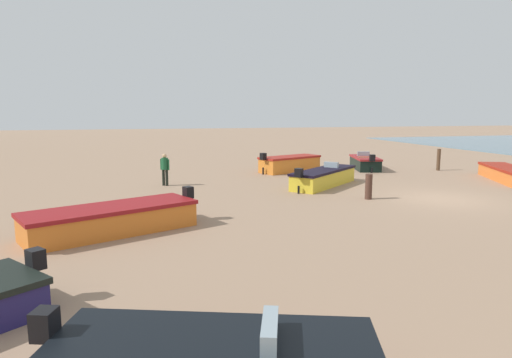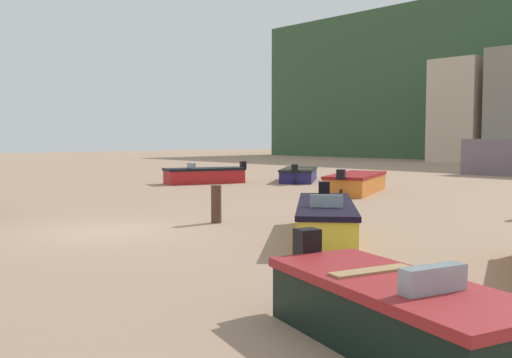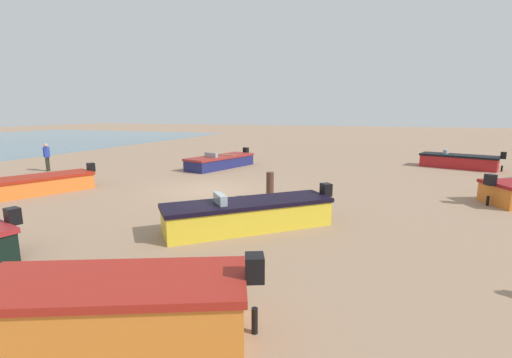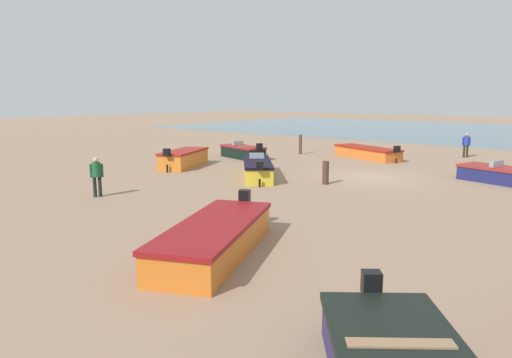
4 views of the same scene
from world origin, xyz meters
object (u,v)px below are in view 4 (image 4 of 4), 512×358
(boat_orange_0, at_px, (215,238))
(boat_orange_4, at_px, (184,158))
(mooring_post_mid_beach, at_px, (326,173))
(beach_walker_distant, at_px, (466,143))
(mooring_post_near_water, at_px, (300,144))
(boat_yellow_5, at_px, (257,169))
(boat_orange_1, at_px, (367,153))
(boat_black_6, at_px, (243,152))
(beach_walker_foreground, at_px, (97,173))

(boat_orange_0, relative_size, boat_orange_4, 1.27)
(boat_orange_4, xyz_separation_m, mooring_post_mid_beach, (-9.13, -0.43, 0.05))
(beach_walker_distant, bearing_deg, mooring_post_near_water, 179.21)
(boat_yellow_5, relative_size, beach_walker_distant, 2.85)
(boat_orange_1, relative_size, boat_yellow_5, 1.14)
(boat_black_6, height_order, mooring_post_mid_beach, boat_black_6)
(mooring_post_near_water, bearing_deg, boat_yellow_5, 111.48)
(boat_orange_4, bearing_deg, boat_orange_0, -62.37)
(boat_orange_4, bearing_deg, beach_walker_foreground, -89.27)
(boat_yellow_5, height_order, beach_walker_foreground, beach_walker_foreground)
(boat_yellow_5, height_order, mooring_post_near_water, mooring_post_near_water)
(beach_walker_foreground, bearing_deg, boat_orange_0, -64.95)
(beach_walker_distant, bearing_deg, mooring_post_mid_beach, -129.25)
(mooring_post_near_water, xyz_separation_m, beach_walker_distant, (-9.53, -5.43, 0.27))
(mooring_post_near_water, relative_size, beach_walker_foreground, 0.84)
(boat_yellow_5, bearing_deg, boat_orange_0, -97.63)
(mooring_post_mid_beach, bearing_deg, boat_orange_1, -74.77)
(mooring_post_near_water, bearing_deg, boat_orange_1, -169.57)
(boat_black_6, xyz_separation_m, mooring_post_mid_beach, (-9.03, 4.67, 0.12))
(beach_walker_foreground, bearing_deg, boat_orange_1, 28.93)
(boat_orange_4, distance_m, beach_walker_distant, 18.57)
(beach_walker_foreground, height_order, beach_walker_distant, same)
(boat_orange_0, height_order, mooring_post_near_water, mooring_post_near_water)
(boat_orange_0, distance_m, boat_orange_1, 20.71)
(boat_black_6, xyz_separation_m, mooring_post_near_water, (-1.71, -4.18, 0.26))
(boat_orange_0, relative_size, boat_black_6, 1.40)
(boat_orange_4, relative_size, beach_walker_distant, 2.62)
(boat_yellow_5, distance_m, beach_walker_distant, 15.90)
(beach_walker_foreground, bearing_deg, boat_yellow_5, 23.53)
(boat_black_6, height_order, beach_walker_distant, beach_walker_distant)
(beach_walker_foreground, relative_size, beach_walker_distant, 1.00)
(boat_orange_4, xyz_separation_m, mooring_post_near_water, (-1.81, -9.28, 0.19))
(boat_orange_1, xyz_separation_m, boat_yellow_5, (0.99, 10.21, 0.05))
(mooring_post_near_water, xyz_separation_m, beach_walker_foreground, (-1.60, 17.03, 0.27))
(boat_orange_0, relative_size, boat_yellow_5, 1.17)
(boat_orange_0, bearing_deg, boat_black_6, -75.62)
(boat_orange_1, bearing_deg, beach_walker_distant, -23.44)
(boat_orange_0, height_order, beach_walker_foreground, beach_walker_foreground)
(boat_orange_1, distance_m, beach_walker_foreground, 18.16)
(boat_orange_1, relative_size, mooring_post_mid_beach, 4.89)
(boat_orange_4, xyz_separation_m, boat_black_6, (-0.09, -5.10, -0.07))
(boat_orange_1, bearing_deg, boat_orange_4, 170.74)
(boat_orange_1, height_order, boat_yellow_5, boat_yellow_5)
(boat_black_6, distance_m, mooring_post_near_water, 4.53)
(boat_yellow_5, xyz_separation_m, mooring_post_near_water, (3.68, -9.35, 0.25))
(boat_orange_0, height_order, boat_black_6, boat_orange_0)
(beach_walker_distant, bearing_deg, beach_walker_foreground, -139.89)
(boat_yellow_5, distance_m, beach_walker_foreground, 7.98)
(mooring_post_mid_beach, height_order, beach_walker_distant, beach_walker_distant)
(boat_black_6, bearing_deg, boat_orange_4, -165.39)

